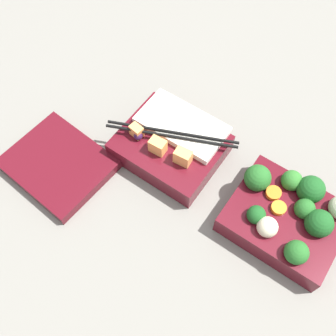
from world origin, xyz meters
TOP-DOWN VIEW (x-y plane):
  - ground_plane at (0.00, 0.00)m, footprint 3.00×3.00m
  - bento_tray_vegetable at (-0.12, 0.00)m, footprint 0.17×0.15m
  - bento_tray_rice at (0.10, -0.01)m, footprint 0.21×0.14m
  - bento_lid at (0.25, 0.13)m, footprint 0.18×0.15m

SIDE VIEW (x-z plane):
  - ground_plane at x=0.00m, z-range 0.00..0.00m
  - bento_lid at x=0.25m, z-range 0.00..0.02m
  - bento_tray_rice at x=0.10m, z-range -0.01..0.06m
  - bento_tray_vegetable at x=-0.12m, z-range -0.01..0.07m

